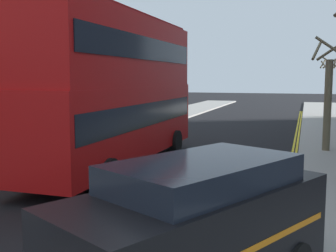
% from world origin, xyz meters
% --- Properties ---
extents(sidewalk_left, '(4.00, 80.00, 0.14)m').
position_xyz_m(sidewalk_left, '(-6.50, 16.00, 0.07)').
color(sidewalk_left, '#9E9991').
rests_on(sidewalk_left, ground).
extents(kerb_line_outer, '(0.10, 56.00, 0.01)m').
position_xyz_m(kerb_line_outer, '(4.40, 14.00, 0.00)').
color(kerb_line_outer, yellow).
rests_on(kerb_line_outer, ground).
extents(kerb_line_inner, '(0.10, 56.00, 0.01)m').
position_xyz_m(kerb_line_inner, '(4.24, 14.00, 0.00)').
color(kerb_line_inner, yellow).
rests_on(kerb_line_inner, ground).
extents(double_decker_bus_away, '(2.85, 10.82, 5.64)m').
position_xyz_m(double_decker_bus_away, '(-1.92, 12.32, 3.03)').
color(double_decker_bus_away, '#B20F0F').
rests_on(double_decker_bus_away, ground).
extents(taxi_minivan, '(3.84, 5.13, 2.12)m').
position_xyz_m(taxi_minivan, '(3.17, 4.17, 1.07)').
color(taxi_minivan, black).
rests_on(taxi_minivan, ground).
extents(street_tree_near, '(1.65, 1.59, 5.10)m').
position_xyz_m(street_tree_near, '(5.67, 17.84, 2.57)').
color(street_tree_near, '#6B6047').
rests_on(street_tree_near, sidewalk_right).
extents(street_tree_mid, '(1.42, 1.55, 4.96)m').
position_xyz_m(street_tree_mid, '(6.37, 35.02, 2.49)').
color(street_tree_mid, '#6B6047').
rests_on(street_tree_mid, sidewalk_right).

